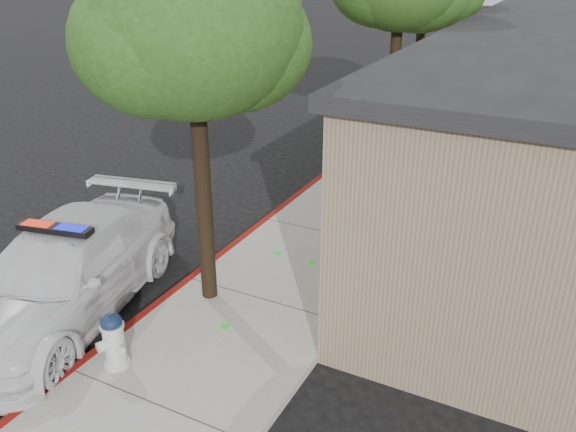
{
  "coord_description": "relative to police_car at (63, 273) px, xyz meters",
  "views": [
    {
      "loc": [
        6.17,
        -7.78,
        5.95
      ],
      "look_at": [
        1.37,
        1.56,
        1.09
      ],
      "focal_mm": 36.82,
      "sensor_mm": 36.0,
      "label": 1
    }
  ],
  "objects": [
    {
      "name": "police_car",
      "position": [
        0.0,
        0.0,
        0.0
      ],
      "size": [
        3.32,
        5.81,
        1.7
      ],
      "rotation": [
        0.0,
        0.0,
        0.21
      ],
      "color": "white",
      "rests_on": "ground"
    },
    {
      "name": "red_curb",
      "position": [
        1.37,
        4.72,
        -0.71
      ],
      "size": [
        0.14,
        60.0,
        0.16
      ],
      "primitive_type": "cube",
      "color": "maroon",
      "rests_on": "ground"
    },
    {
      "name": "fire_hydrant",
      "position": [
        1.9,
        -0.88,
        -0.18
      ],
      "size": [
        0.52,
        0.46,
        0.92
      ],
      "rotation": [
        0.0,
        0.0,
        -0.42
      ],
      "color": "silver",
      "rests_on": "sidewalk"
    },
    {
      "name": "street_tree_near",
      "position": [
        2.05,
        1.4,
        3.93
      ],
      "size": [
        3.35,
        3.5,
        6.14
      ],
      "rotation": [
        0.0,
        0.0,
        0.38
      ],
      "color": "black",
      "rests_on": "sidewalk"
    },
    {
      "name": "ground",
      "position": [
        1.31,
        1.72,
        -0.79
      ],
      "size": [
        120.0,
        120.0,
        0.0
      ],
      "primitive_type": "plane",
      "color": "black",
      "rests_on": "ground"
    },
    {
      "name": "sidewalk",
      "position": [
        2.91,
        4.72,
        -0.72
      ],
      "size": [
        3.2,
        60.0,
        0.15
      ],
      "primitive_type": "cube",
      "color": "#9C998E",
      "rests_on": "ground"
    }
  ]
}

